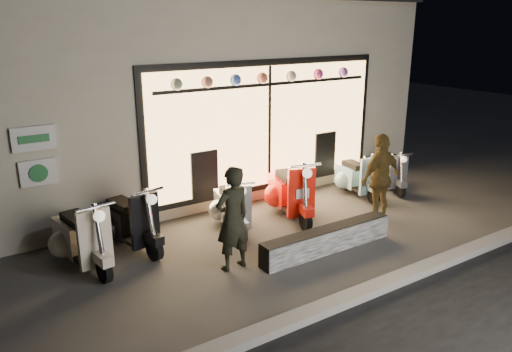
{
  "coord_description": "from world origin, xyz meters",
  "views": [
    {
      "loc": [
        -4.85,
        -6.2,
        3.58
      ],
      "look_at": [
        -0.39,
        0.6,
        1.05
      ],
      "focal_mm": 35.0,
      "sensor_mm": 36.0,
      "label": 1
    }
  ],
  "objects_px": {
    "graffiti_barrier": "(327,240)",
    "scooter_silver": "(231,206)",
    "woman": "(380,178)",
    "man": "(233,219)",
    "scooter_red": "(289,191)"
  },
  "relations": [
    {
      "from": "scooter_red",
      "to": "man",
      "type": "relative_size",
      "value": 1.01
    },
    {
      "from": "graffiti_barrier",
      "to": "woman",
      "type": "distance_m",
      "value": 1.85
    },
    {
      "from": "graffiti_barrier",
      "to": "woman",
      "type": "height_order",
      "value": "woman"
    },
    {
      "from": "graffiti_barrier",
      "to": "scooter_silver",
      "type": "xyz_separation_m",
      "value": [
        -0.77,
        1.75,
        0.19
      ]
    },
    {
      "from": "man",
      "to": "scooter_silver",
      "type": "bearing_deg",
      "value": -125.48
    },
    {
      "from": "scooter_silver",
      "to": "man",
      "type": "distance_m",
      "value": 1.66
    },
    {
      "from": "graffiti_barrier",
      "to": "scooter_silver",
      "type": "bearing_deg",
      "value": 113.72
    },
    {
      "from": "man",
      "to": "woman",
      "type": "bearing_deg",
      "value": 176.38
    },
    {
      "from": "graffiti_barrier",
      "to": "scooter_silver",
      "type": "relative_size",
      "value": 1.8
    },
    {
      "from": "scooter_silver",
      "to": "scooter_red",
      "type": "relative_size",
      "value": 0.86
    },
    {
      "from": "graffiti_barrier",
      "to": "man",
      "type": "xyz_separation_m",
      "value": [
        -1.56,
        0.34,
        0.6
      ]
    },
    {
      "from": "man",
      "to": "woman",
      "type": "height_order",
      "value": "woman"
    },
    {
      "from": "scooter_silver",
      "to": "woman",
      "type": "distance_m",
      "value": 2.79
    },
    {
      "from": "scooter_silver",
      "to": "woman",
      "type": "bearing_deg",
      "value": -12.33
    },
    {
      "from": "scooter_silver",
      "to": "man",
      "type": "height_order",
      "value": "man"
    }
  ]
}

